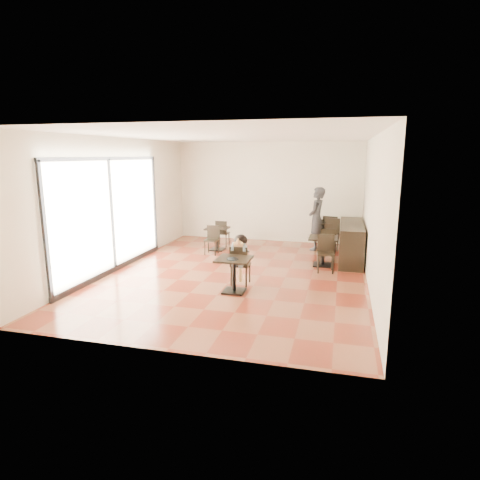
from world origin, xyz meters
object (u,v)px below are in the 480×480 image
(chair_back_b, at_px, (330,236))
(cafe_table_left, at_px, (217,239))
(child_chair, at_px, (241,265))
(chair_mid_b, at_px, (326,254))
(child_table, at_px, (234,275))
(chair_left_a, at_px, (223,233))
(chair_left_b, at_px, (212,240))
(chair_back_a, at_px, (331,231))
(cafe_table_back, at_px, (325,235))
(child, at_px, (241,260))
(chair_mid_a, at_px, (327,244))
(adult_patron, at_px, (317,219))
(cafe_table_mid, at_px, (323,251))

(chair_back_b, bearing_deg, cafe_table_left, -159.37)
(child_chair, distance_m, chair_mid_b, 2.26)
(child_table, distance_m, chair_left_a, 4.32)
(child_table, bearing_deg, chair_back_b, 66.07)
(child_table, relative_size, chair_left_a, 0.90)
(chair_left_b, xyz_separation_m, chair_back_a, (3.26, 1.81, 0.08))
(child_chair, height_order, cafe_table_back, child_chair)
(child_chair, bearing_deg, child, -0.00)
(cafe_table_left, height_order, chair_mid_b, chair_mid_b)
(chair_back_a, bearing_deg, child_table, 80.74)
(cafe_table_left, xyz_separation_m, cafe_table_back, (3.10, 1.08, 0.07))
(chair_mid_b, relative_size, chair_back_b, 0.91)
(chair_mid_a, distance_m, chair_back_a, 1.71)
(child_table, bearing_deg, chair_mid_b, 48.31)
(cafe_table_back, relative_size, chair_mid_b, 0.91)
(chair_left_a, bearing_deg, cafe_table_left, 90.59)
(child, distance_m, chair_mid_b, 2.26)
(adult_patron, distance_m, chair_mid_a, 1.37)
(cafe_table_mid, relative_size, cafe_table_left, 1.10)
(cafe_table_mid, xyz_separation_m, chair_mid_a, (0.09, 0.55, 0.08))
(child_chair, xyz_separation_m, chair_left_a, (-1.46, 3.51, -0.03))
(cafe_table_mid, bearing_deg, chair_mid_a, 80.39)
(chair_left_b, bearing_deg, child, -58.16)
(cafe_table_back, bearing_deg, chair_left_b, -152.19)
(chair_mid_a, height_order, chair_left_a, chair_mid_a)
(cafe_table_mid, xyz_separation_m, cafe_table_left, (-3.13, 0.99, -0.03))
(cafe_table_left, distance_m, chair_left_b, 0.55)
(child_chair, distance_m, chair_left_a, 3.81)
(chair_back_b, bearing_deg, chair_back_a, 101.35)
(cafe_table_back, bearing_deg, adult_patron, -131.11)
(child_chair, distance_m, chair_left_b, 2.82)
(child_table, distance_m, cafe_table_mid, 3.02)
(adult_patron, bearing_deg, chair_mid_b, 20.82)
(child, bearing_deg, adult_patron, 69.92)
(child, relative_size, chair_mid_b, 1.23)
(child_table, bearing_deg, chair_left_a, 109.82)
(adult_patron, xyz_separation_m, chair_mid_b, (0.39, -2.32, -0.48))
(child, height_order, chair_left_b, child)
(cafe_table_back, xyz_separation_m, chair_mid_a, (0.13, -1.52, 0.04))
(chair_back_a, relative_size, chair_back_b, 1.00)
(chair_left_b, distance_m, chair_back_b, 3.44)
(chair_left_a, bearing_deg, child_table, 110.41)
(chair_back_a, bearing_deg, chair_mid_a, 100.04)
(cafe_table_left, distance_m, chair_mid_b, 3.57)
(child_table, height_order, cafe_table_back, cafe_table_back)
(cafe_table_left, height_order, cafe_table_back, cafe_table_back)
(chair_mid_b, distance_m, chair_left_b, 3.37)
(adult_patron, bearing_deg, cafe_table_left, -63.21)
(chair_left_b, relative_size, chair_back_b, 0.83)
(child, relative_size, chair_mid_a, 1.23)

